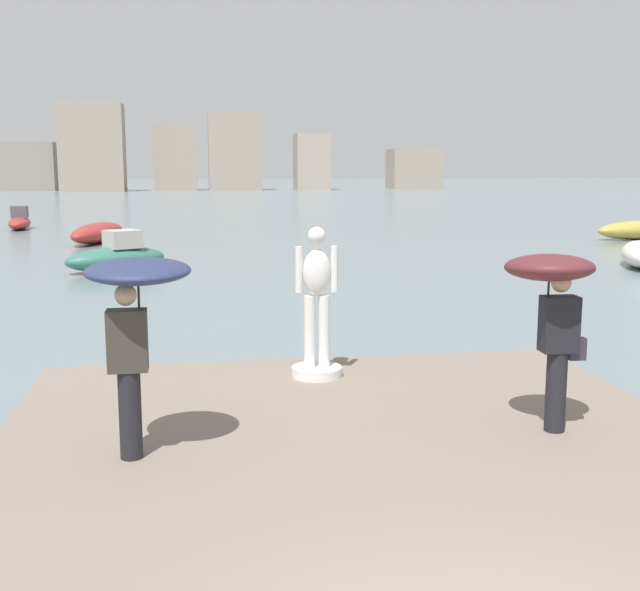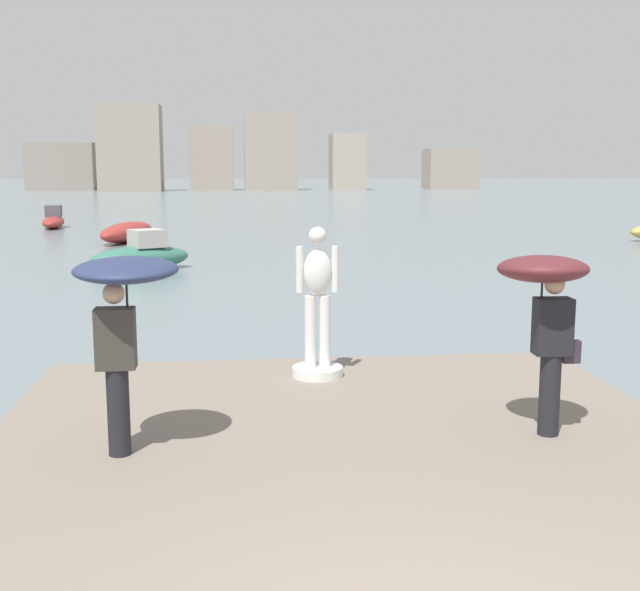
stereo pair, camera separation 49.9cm
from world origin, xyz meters
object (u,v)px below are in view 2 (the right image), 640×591
at_px(statue_white_figure, 318,315).
at_px(onlooker_left, 123,301).
at_px(boat_mid, 141,255).
at_px(onlooker_right, 546,294).
at_px(boat_near, 127,232).
at_px(boat_rightward, 53,220).

xyz_separation_m(statue_white_figure, onlooker_left, (-2.18, -2.75, 0.70)).
distance_m(onlooker_left, boat_mid, 17.88).
xyz_separation_m(onlooker_right, boat_near, (-8.05, 27.68, -1.49)).
xyz_separation_m(onlooker_left, boat_rightward, (-8.81, 36.35, -1.53)).
height_order(statue_white_figure, boat_rightward, statue_white_figure).
xyz_separation_m(onlooker_left, boat_near, (-3.74, 27.82, -1.51)).
bearing_deg(statue_white_figure, onlooker_left, -128.37).
bearing_deg(boat_rightward, boat_mid, -69.79).
bearing_deg(onlooker_right, onlooker_left, -178.20).
bearing_deg(onlooker_right, statue_white_figure, 129.19).
distance_m(onlooker_left, boat_near, 28.11).
xyz_separation_m(statue_white_figure, boat_rightward, (-10.98, 33.60, -0.83)).
bearing_deg(boat_rightward, statue_white_figure, -71.90).
relative_size(onlooker_left, boat_rightward, 0.54).
relative_size(boat_near, boat_mid, 1.52).
height_order(statue_white_figure, boat_near, statue_white_figure).
height_order(onlooker_right, boat_mid, onlooker_right).
bearing_deg(onlooker_right, boat_rightward, 109.90).
relative_size(statue_white_figure, boat_mid, 0.59).
height_order(statue_white_figure, onlooker_right, statue_white_figure).
bearing_deg(onlooker_left, statue_white_figure, 51.63).
relative_size(onlooker_right, boat_rightward, 0.53).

